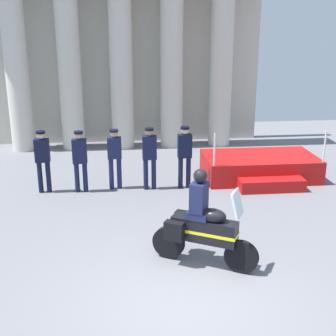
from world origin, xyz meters
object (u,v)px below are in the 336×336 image
reviewing_stand (260,168)px  officer_in_row_2 (115,154)px  officer_in_row_0 (43,157)px  officer_in_row_1 (80,157)px  officer_in_row_4 (185,152)px  officer_in_row_3 (150,154)px  motorcycle_with_rider (201,226)px

reviewing_stand → officer_in_row_2: 4.34m
reviewing_stand → officer_in_row_0: size_ratio=1.92×
reviewing_stand → officer_in_row_0: officer_in_row_0 is taller
officer_in_row_1 → officer_in_row_4: size_ratio=0.97×
reviewing_stand → officer_in_row_3: officer_in_row_3 is taller
officer_in_row_0 → officer_in_row_4: officer_in_row_4 is taller
officer_in_row_3 → officer_in_row_2: bearing=-9.0°
officer_in_row_3 → officer_in_row_0: bearing=-1.5°
officer_in_row_1 → officer_in_row_3: size_ratio=0.98×
reviewing_stand → officer_in_row_4: size_ratio=1.88×
reviewing_stand → officer_in_row_2: (-4.26, -0.47, 0.67)m
officer_in_row_2 → motorcycle_with_rider: (1.63, -4.39, -0.20)m
officer_in_row_3 → motorcycle_with_rider: 4.31m
officer_in_row_4 → officer_in_row_0: bearing=-1.1°
officer_in_row_0 → officer_in_row_3: officer_in_row_3 is taller
officer_in_row_3 → officer_in_row_4: officer_in_row_4 is taller
officer_in_row_0 → officer_in_row_4: bearing=178.9°
officer_in_row_0 → officer_in_row_2: size_ratio=1.01×
officer_in_row_3 → reviewing_stand: bearing=-170.2°
reviewing_stand → officer_in_row_3: bearing=-169.6°
officer_in_row_4 → motorcycle_with_rider: 4.28m
motorcycle_with_rider → officer_in_row_2: bearing=139.6°
reviewing_stand → motorcycle_with_rider: (-2.63, -4.86, 0.47)m
officer_in_row_0 → reviewing_stand: bearing=-175.4°
officer_in_row_2 → motorcycle_with_rider: 4.69m
reviewing_stand → officer_in_row_1: 5.27m
officer_in_row_4 → motorcycle_with_rider: size_ratio=0.92×
officer_in_row_0 → motorcycle_with_rider: size_ratio=0.90×
officer_in_row_0 → officer_in_row_1: 0.99m
officer_in_row_3 → officer_in_row_1: bearing=0.2°
officer_in_row_2 → officer_in_row_4: (1.91, -0.13, 0.04)m
reviewing_stand → officer_in_row_3: size_ratio=1.89×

